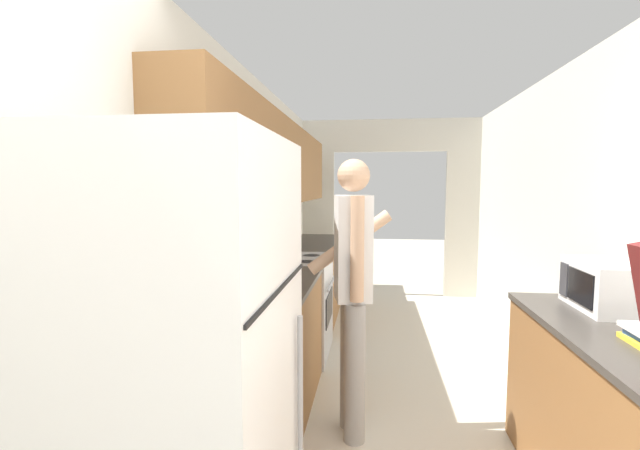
% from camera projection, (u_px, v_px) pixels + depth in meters
% --- Properties ---
extents(wall_left, '(0.38, 7.79, 2.50)m').
position_uv_depth(wall_left, '(249.00, 197.00, 3.34)').
color(wall_left, silver).
rests_on(wall_left, ground_plane).
extents(wall_right, '(0.06, 7.79, 2.50)m').
position_uv_depth(wall_right, '(615.00, 237.00, 2.65)').
color(wall_right, silver).
rests_on(wall_right, ground_plane).
extents(wall_far_with_doorway, '(2.88, 0.06, 2.50)m').
position_uv_depth(wall_far_with_doorway, '(389.00, 195.00, 6.08)').
color(wall_far_with_doorway, silver).
rests_on(wall_far_with_doorway, ground_plane).
extents(counter_left, '(0.62, 4.08, 0.90)m').
position_uv_depth(counter_left, '(293.00, 308.00, 3.90)').
color(counter_left, brown).
rests_on(counter_left, ground_plane).
extents(refrigerator, '(0.75, 0.82, 1.73)m').
position_uv_depth(refrigerator, '(176.00, 395.00, 1.45)').
color(refrigerator, white).
rests_on(refrigerator, ground_plane).
extents(range_oven, '(0.66, 0.78, 1.04)m').
position_uv_depth(range_oven, '(296.00, 305.00, 3.99)').
color(range_oven, '#B7B7BC').
rests_on(range_oven, ground_plane).
extents(person, '(0.55, 0.43, 1.73)m').
position_uv_depth(person, '(353.00, 289.00, 2.64)').
color(person, '#9E9E9E').
rests_on(person, ground_plane).
extents(microwave, '(0.35, 0.45, 0.26)m').
position_uv_depth(microwave, '(611.00, 286.00, 2.28)').
color(microwave, white).
rests_on(microwave, counter_right).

